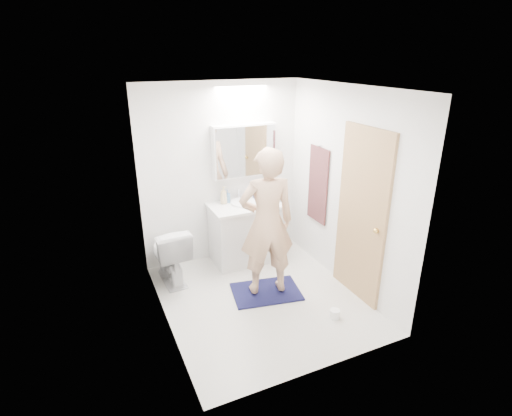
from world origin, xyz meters
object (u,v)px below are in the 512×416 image
toilet (169,253)px  toilet_paper_roll (335,314)px  person (267,223)px  toothbrush_cup (256,195)px  soap_bottle_b (227,196)px  soap_bottle_a (224,195)px  medicine_cabinet (244,151)px  vanity_cabinet (245,234)px

toilet → toilet_paper_roll: 2.12m
person → toothbrush_cup: bearing=-97.2°
soap_bottle_b → soap_bottle_a: bearing=-155.0°
toothbrush_cup → medicine_cabinet: bearing=160.8°
person → toilet_paper_roll: person is taller
toilet → soap_bottle_a: size_ratio=3.17×
toilet → soap_bottle_b: size_ratio=4.37×
vanity_cabinet → person: person is taller
medicine_cabinet → toilet: (-1.17, -0.33, -1.12)m
vanity_cabinet → soap_bottle_b: (-0.18, 0.18, 0.52)m
vanity_cabinet → toothbrush_cup: 0.55m
vanity_cabinet → medicine_cabinet: 1.13m
medicine_cabinet → vanity_cabinet: bearing=-111.8°
vanity_cabinet → soap_bottle_b: 0.58m
medicine_cabinet → soap_bottle_a: medicine_cabinet is taller
toilet → soap_bottle_a: bearing=-165.2°
toilet → vanity_cabinet: bearing=-176.8°
medicine_cabinet → toilet_paper_roll: medicine_cabinet is taller
toilet → toilet_paper_roll: bearing=130.5°
soap_bottle_a → toilet_paper_roll: bearing=-71.3°
vanity_cabinet → toothbrush_cup: bearing=35.1°
soap_bottle_a → soap_bottle_b: soap_bottle_a is taller
soap_bottle_b → toothbrush_cup: 0.41m
soap_bottle_a → soap_bottle_b: 0.08m
person → toilet_paper_roll: 1.24m
toilet → person: (0.97, -0.77, 0.54)m
vanity_cabinet → person: size_ratio=0.52×
medicine_cabinet → toothbrush_cup: (0.14, -0.05, -0.64)m
vanity_cabinet → soap_bottle_b: bearing=135.5°
medicine_cabinet → toothbrush_cup: medicine_cabinet is taller
vanity_cabinet → soap_bottle_b: soap_bottle_b is taller
toilet → toothbrush_cup: bearing=-171.0°
soap_bottle_a → soap_bottle_b: bearing=25.0°
medicine_cabinet → person: (-0.19, -1.10, -0.58)m
medicine_cabinet → person: 1.25m
soap_bottle_a → toilet_paper_roll: (0.61, -1.79, -0.89)m
medicine_cabinet → soap_bottle_a: size_ratio=3.71×
soap_bottle_a → toilet_paper_roll: size_ratio=2.16×
soap_bottle_b → vanity_cabinet: bearing=-44.5°
person → toilet_paper_roll: (0.47, -0.75, -0.87)m
soap_bottle_b → toothbrush_cup: size_ratio=1.81×
toilet → person: size_ratio=0.43×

